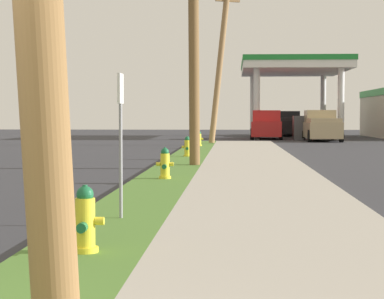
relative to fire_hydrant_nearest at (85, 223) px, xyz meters
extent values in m
cylinder|color=yellow|center=(0.00, 0.01, -0.30)|extent=(0.29, 0.29, 0.06)
cylinder|color=yellow|center=(0.00, 0.01, -0.03)|extent=(0.22, 0.22, 0.60)
sphere|color=#196038|center=(0.00, 0.01, 0.31)|extent=(0.19, 0.19, 0.19)
cylinder|color=#196038|center=(0.00, 0.01, 0.39)|extent=(0.06, 0.06, 0.05)
cylinder|color=yellow|center=(-0.16, 0.01, 0.02)|extent=(0.10, 0.09, 0.09)
cylinder|color=yellow|center=(0.16, 0.01, 0.02)|extent=(0.10, 0.09, 0.09)
cylinder|color=#196038|center=(0.00, -0.16, -0.03)|extent=(0.11, 0.12, 0.11)
cylinder|color=yellow|center=(0.00, 9.42, -0.30)|extent=(0.29, 0.29, 0.06)
cylinder|color=yellow|center=(0.00, 9.42, -0.03)|extent=(0.22, 0.22, 0.60)
sphere|color=#196038|center=(0.00, 9.42, 0.31)|extent=(0.19, 0.19, 0.19)
cylinder|color=#196038|center=(0.00, 9.42, 0.39)|extent=(0.06, 0.06, 0.05)
cylinder|color=yellow|center=(-0.16, 9.42, 0.02)|extent=(0.10, 0.09, 0.09)
cylinder|color=yellow|center=(0.16, 9.42, 0.02)|extent=(0.10, 0.09, 0.09)
cylinder|color=#196038|center=(0.00, 9.25, -0.03)|extent=(0.11, 0.12, 0.11)
cylinder|color=yellow|center=(-0.05, 18.90, -0.30)|extent=(0.29, 0.29, 0.06)
cylinder|color=yellow|center=(-0.05, 18.90, -0.03)|extent=(0.22, 0.22, 0.60)
sphere|color=#196038|center=(-0.05, 18.90, 0.31)|extent=(0.19, 0.19, 0.19)
cylinder|color=#196038|center=(-0.05, 18.90, 0.39)|extent=(0.06, 0.06, 0.05)
cylinder|color=yellow|center=(-0.21, 18.90, 0.02)|extent=(0.10, 0.09, 0.09)
cylinder|color=yellow|center=(0.11, 18.90, 0.02)|extent=(0.10, 0.09, 0.09)
cylinder|color=#196038|center=(-0.05, 18.73, -0.03)|extent=(0.11, 0.12, 0.11)
cylinder|color=yellow|center=(-0.05, 28.15, -0.30)|extent=(0.29, 0.29, 0.06)
cylinder|color=yellow|center=(-0.05, 28.15, -0.03)|extent=(0.22, 0.22, 0.60)
sphere|color=#196038|center=(-0.05, 28.15, 0.31)|extent=(0.19, 0.19, 0.19)
cylinder|color=#196038|center=(-0.05, 28.15, 0.39)|extent=(0.06, 0.06, 0.05)
cylinder|color=yellow|center=(-0.21, 28.15, 0.02)|extent=(0.10, 0.09, 0.09)
cylinder|color=yellow|center=(0.11, 28.15, 0.02)|extent=(0.10, 0.09, 0.09)
cylinder|color=#196038|center=(-0.05, 27.98, -0.03)|extent=(0.11, 0.12, 0.11)
cylinder|color=brown|center=(0.42, 14.36, 4.52)|extent=(0.53, 0.52, 9.69)
cylinder|color=#937047|center=(0.89, 31.99, 3.86)|extent=(1.28, 0.77, 8.38)
cube|color=#937047|center=(1.32, 32.16, 7.42)|extent=(1.34, 0.65, 0.12)
cylinder|color=gray|center=(-0.02, 2.71, 0.72)|extent=(0.05, 0.05, 2.10)
cube|color=white|center=(-0.02, 2.71, 1.57)|extent=(0.04, 0.36, 0.44)
cylinder|color=silver|center=(3.20, 41.30, 1.94)|extent=(0.44, 0.44, 4.78)
cylinder|color=silver|center=(8.80, 41.30, 1.94)|extent=(0.44, 0.44, 4.78)
cylinder|color=silver|center=(3.20, 50.93, 1.94)|extent=(0.44, 0.44, 4.78)
cylinder|color=silver|center=(8.80, 50.93, 1.94)|extent=(0.44, 0.44, 4.78)
cube|color=white|center=(6.00, 46.11, 4.58)|extent=(7.40, 11.43, 0.50)
cube|color=#1E8433|center=(6.00, 46.11, 5.01)|extent=(7.50, 11.53, 0.36)
cube|color=#47474C|center=(6.00, 41.30, 0.35)|extent=(0.70, 1.10, 1.60)
cube|color=#47474C|center=(6.00, 50.93, 0.35)|extent=(0.70, 1.10, 1.60)
cube|color=#1E8433|center=(12.28, 46.11, 2.86)|extent=(0.50, 14.03, 0.50)
cube|color=navy|center=(5.31, 53.11, 0.14)|extent=(1.90, 4.53, 0.85)
cube|color=navy|center=(5.31, 52.89, 0.85)|extent=(1.64, 2.05, 0.56)
cylinder|color=black|center=(4.42, 54.80, -0.15)|extent=(0.23, 0.60, 0.60)
cylinder|color=black|center=(6.14, 54.83, -0.15)|extent=(0.23, 0.60, 0.60)
cylinder|color=black|center=(4.48, 51.40, -0.15)|extent=(0.23, 0.60, 0.60)
cylinder|color=black|center=(6.20, 51.43, -0.15)|extent=(0.23, 0.60, 0.60)
cube|color=red|center=(3.96, 42.88, 0.26)|extent=(2.29, 5.50, 1.00)
cube|color=red|center=(3.91, 41.91, 1.14)|extent=(1.95, 2.15, 0.76)
cube|color=red|center=(4.02, 44.07, 0.88)|extent=(2.03, 3.01, 0.24)
cylinder|color=black|center=(4.79, 40.68, -0.07)|extent=(0.26, 0.77, 0.76)
cylinder|color=black|center=(2.89, 40.78, -0.07)|extent=(0.26, 0.77, 0.76)
cylinder|color=black|center=(5.02, 44.98, -0.07)|extent=(0.26, 0.77, 0.76)
cylinder|color=black|center=(3.12, 45.08, -0.07)|extent=(0.26, 0.77, 0.76)
cube|color=black|center=(5.94, 49.76, 0.26)|extent=(2.35, 5.52, 1.00)
cube|color=black|center=(5.88, 50.73, 1.14)|extent=(1.97, 2.17, 0.76)
cube|color=black|center=(6.02, 48.58, 0.88)|extent=(2.07, 3.03, 0.24)
cylinder|color=black|center=(4.86, 51.84, -0.07)|extent=(0.27, 0.77, 0.76)
cylinder|color=black|center=(6.75, 51.97, -0.07)|extent=(0.27, 0.77, 0.76)
cylinder|color=black|center=(5.14, 47.55, -0.07)|extent=(0.27, 0.77, 0.76)
cylinder|color=black|center=(7.03, 47.68, -0.07)|extent=(0.27, 0.77, 0.76)
cube|color=tan|center=(7.24, 38.88, 0.26)|extent=(2.02, 5.41, 1.00)
cube|color=tan|center=(7.25, 39.85, 1.14)|extent=(1.85, 2.06, 0.76)
cube|color=tan|center=(7.24, 37.69, 0.88)|extent=(1.89, 2.92, 0.24)
cylinder|color=black|center=(6.30, 41.04, -0.07)|extent=(0.22, 0.76, 0.76)
cylinder|color=black|center=(8.20, 41.03, -0.07)|extent=(0.22, 0.76, 0.76)
cylinder|color=black|center=(6.28, 36.74, -0.07)|extent=(0.22, 0.76, 0.76)
cylinder|color=black|center=(8.18, 36.73, -0.07)|extent=(0.22, 0.76, 0.76)
camera|label=1|loc=(1.62, -7.91, 1.18)|focal=68.44mm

